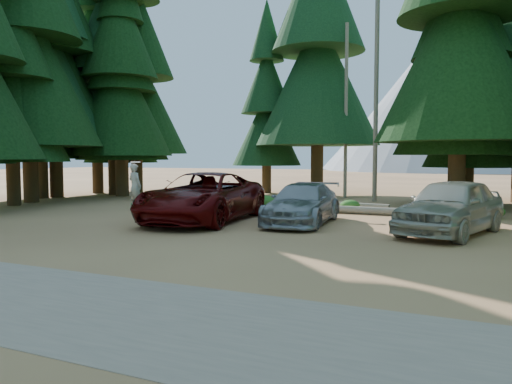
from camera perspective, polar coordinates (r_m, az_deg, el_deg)
ground at (r=14.06m, az=-1.57°, el=-5.70°), size 160.00×160.00×0.00m
gravel_strip at (r=8.85m, az=-20.89°, el=-11.75°), size 26.00×3.50×0.01m
forest_belt_north at (r=28.22m, az=11.98°, el=-0.90°), size 36.00×7.00×22.00m
snag_front at (r=27.70m, az=13.58°, el=11.42°), size 0.24×0.24×12.00m
snag_back at (r=29.49m, az=10.24°, el=9.06°), size 0.20×0.20×10.00m
mountain_peak at (r=101.58m, az=19.82°, el=9.61°), size 48.00×50.00×28.00m
red_pickup at (r=18.46m, az=-6.06°, el=-0.57°), size 3.66×6.78×1.81m
silver_minivan_center at (r=17.82m, az=5.33°, el=-1.34°), size 2.37×5.06×1.43m
silver_minivan_right at (r=16.45m, az=21.37°, el=-1.51°), size 3.40×5.46×1.73m
frisbee_player at (r=19.20m, az=-13.67°, el=0.74°), size 0.67×0.52×1.72m
log_left at (r=23.90m, az=-4.92°, el=-1.33°), size 4.37×0.62×0.31m
log_mid at (r=23.67m, az=11.34°, el=-1.50°), size 3.17×0.69×0.26m
log_right at (r=21.25m, az=11.37°, el=-2.04°), size 5.03×0.33×0.32m
shrub_far_left at (r=22.64m, az=-6.63°, el=-1.33°), size 1.00×1.00×0.55m
shrub_left at (r=23.32m, az=1.09°, el=-1.11°), size 1.06×1.06×0.58m
shrub_center_left at (r=20.46m, az=4.03°, el=-1.90°), size 0.97×0.97×0.54m
shrub_center_right at (r=22.51m, az=10.69°, el=-1.50°), size 0.87×0.87×0.48m
shrub_right at (r=21.32m, az=25.32°, el=-2.03°), size 0.98×0.98×0.54m
shrub_edge_west at (r=23.36m, az=-13.22°, el=-1.42°), size 0.75×0.75×0.41m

